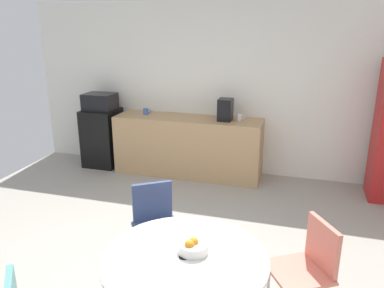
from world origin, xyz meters
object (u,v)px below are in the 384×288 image
at_px(chair_coral, 310,260).
at_px(mug_green, 239,117).
at_px(mini_fridge, 103,137).
at_px(microwave, 100,102).
at_px(round_table, 185,273).
at_px(chair_navy, 155,217).
at_px(mug_white, 146,111).
at_px(fruit_bowl, 193,246).
at_px(coffee_maker, 225,110).

height_order(chair_coral, mug_green, mug_green).
bearing_deg(mini_fridge, microwave, 180.00).
bearing_deg(round_table, chair_navy, 123.85).
bearing_deg(round_table, mug_white, 116.86).
xyz_separation_m(chair_navy, mug_white, (-1.09, 2.42, 0.43)).
bearing_deg(round_table, fruit_bowl, 63.32).
distance_m(chair_coral, mug_green, 2.96).
height_order(fruit_bowl, mug_white, mug_white).
height_order(fruit_bowl, mug_green, mug_green).
height_order(microwave, chair_coral, microwave).
relative_size(microwave, mug_green, 3.72).
bearing_deg(fruit_bowl, microwave, 128.13).
bearing_deg(chair_navy, coffee_maker, 85.69).
bearing_deg(coffee_maker, fruit_bowl, -82.53).
height_order(chair_coral, coffee_maker, coffee_maker).
height_order(mini_fridge, chair_navy, mini_fridge).
height_order(chair_navy, mug_white, mug_white).
relative_size(chair_coral, coffee_maker, 2.59).
distance_m(chair_navy, fruit_bowl, 0.98).
xyz_separation_m(chair_coral, chair_navy, (-1.40, 0.30, 0.00)).
relative_size(mini_fridge, microwave, 1.95).
relative_size(mug_white, coffee_maker, 0.40).
distance_m(round_table, mug_green, 3.28).
distance_m(mini_fridge, mug_green, 2.30).
bearing_deg(chair_navy, chair_coral, -12.32).
xyz_separation_m(microwave, mug_white, (0.78, 0.04, -0.12)).
relative_size(chair_coral, fruit_bowl, 3.76).
bearing_deg(mini_fridge, chair_navy, -51.91).
xyz_separation_m(microwave, mug_green, (2.25, 0.05, -0.12)).
bearing_deg(chair_coral, round_table, -148.48).
bearing_deg(chair_navy, mini_fridge, 128.09).
height_order(chair_coral, chair_navy, same).
distance_m(mini_fridge, fruit_bowl, 3.99).
distance_m(chair_navy, mug_white, 2.69).
height_order(microwave, coffee_maker, coffee_maker).
xyz_separation_m(fruit_bowl, mug_green, (-0.21, 3.19, 0.18)).
distance_m(microwave, chair_navy, 3.08).
xyz_separation_m(microwave, fruit_bowl, (2.46, -3.13, -0.30)).
distance_m(microwave, mug_green, 2.25).
xyz_separation_m(chair_navy, coffee_maker, (0.18, 2.38, 0.54)).
bearing_deg(mug_green, mug_white, -179.33).
distance_m(mug_white, coffee_maker, 1.28).
distance_m(round_table, fruit_bowl, 0.19).
distance_m(microwave, chair_coral, 4.26).
relative_size(round_table, chair_coral, 1.38).
bearing_deg(fruit_bowl, round_table, -116.68).
relative_size(mug_white, mug_green, 1.00).
bearing_deg(chair_coral, chair_navy, 167.68).
height_order(microwave, round_table, microwave).
distance_m(mini_fridge, microwave, 0.60).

